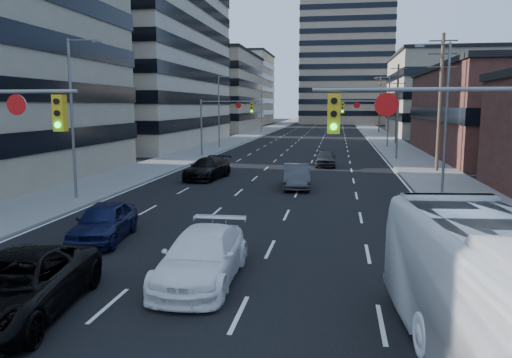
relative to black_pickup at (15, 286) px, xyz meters
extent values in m
cube|color=black|center=(3.79, 125.05, -0.81)|extent=(18.00, 300.00, 0.02)
cube|color=slate|center=(-7.71, 125.05, -0.74)|extent=(5.00, 300.00, 0.15)
cube|color=slate|center=(15.29, 125.05, -0.74)|extent=(5.00, 300.00, 0.15)
cube|color=#ADA089|center=(-23.21, 55.05, 13.18)|extent=(26.00, 34.00, 28.00)
cube|color=gray|center=(-20.21, 95.05, 7.18)|extent=(20.00, 30.00, 16.00)
cube|color=gray|center=(28.79, 83.05, 6.18)|extent=(22.00, 28.00, 14.00)
cube|color=gray|center=(9.79, 145.05, 28.18)|extent=(26.00, 26.00, 58.00)
cube|color=#ADA089|center=(-24.21, 135.05, 9.18)|extent=(24.00, 24.00, 20.00)
cube|color=gray|center=(35.79, 125.05, 5.18)|extent=(22.00, 22.00, 12.00)
cube|color=gold|center=(-0.31, 3.05, 4.33)|extent=(0.35, 0.28, 1.10)
cylinder|color=black|center=(-0.31, 2.89, 4.68)|extent=(0.18, 0.06, 0.18)
cylinder|color=black|center=(-0.31, 2.89, 4.33)|extent=(0.18, 0.06, 0.18)
cylinder|color=#0CE526|center=(-0.31, 2.89, 3.98)|extent=(0.18, 0.06, 0.18)
cylinder|color=white|center=(-1.71, 3.02, 4.58)|extent=(0.64, 0.06, 0.64)
cylinder|color=slate|center=(10.54, 3.05, 4.98)|extent=(6.50, 0.12, 0.12)
cube|color=gold|center=(7.89, 3.05, 4.33)|extent=(0.35, 0.28, 1.10)
cylinder|color=black|center=(7.89, 2.89, 4.68)|extent=(0.18, 0.06, 0.18)
cylinder|color=black|center=(7.89, 2.89, 4.33)|extent=(0.18, 0.06, 0.18)
cylinder|color=#0CE526|center=(7.89, 2.89, 3.98)|extent=(0.18, 0.06, 0.18)
cylinder|color=white|center=(9.29, 3.02, 4.58)|extent=(0.64, 0.06, 0.64)
cylinder|color=slate|center=(-6.21, 40.05, 2.18)|extent=(0.18, 0.18, 6.00)
cylinder|color=slate|center=(-3.21, 40.05, 4.98)|extent=(6.00, 0.12, 0.12)
cube|color=gold|center=(-0.81, 40.05, 4.33)|extent=(0.35, 0.28, 1.10)
cylinder|color=black|center=(-0.81, 39.89, 4.68)|extent=(0.18, 0.06, 0.18)
cylinder|color=black|center=(-0.81, 39.89, 4.33)|extent=(0.18, 0.06, 0.18)
cylinder|color=#0CE526|center=(-0.81, 39.89, 3.98)|extent=(0.18, 0.06, 0.18)
cylinder|color=white|center=(-2.21, 40.02, 4.58)|extent=(0.64, 0.06, 0.64)
cylinder|color=slate|center=(13.79, 40.05, 2.18)|extent=(0.18, 0.18, 6.00)
cylinder|color=slate|center=(10.79, 40.05, 4.98)|extent=(6.00, 0.12, 0.12)
cube|color=gold|center=(8.39, 40.05, 4.33)|extent=(0.35, 0.28, 1.10)
cylinder|color=black|center=(8.39, 39.89, 4.68)|extent=(0.18, 0.06, 0.18)
cylinder|color=black|center=(8.39, 39.89, 4.33)|extent=(0.18, 0.06, 0.18)
cylinder|color=#0CE526|center=(8.39, 39.89, 3.98)|extent=(0.18, 0.06, 0.18)
cylinder|color=white|center=(9.79, 40.02, 4.58)|extent=(0.64, 0.06, 0.64)
cylinder|color=#4C3D2D|center=(15.99, 31.05, 4.68)|extent=(0.28, 0.28, 11.00)
cube|color=#4C3D2D|center=(15.99, 31.05, 9.58)|extent=(2.20, 0.10, 0.10)
cube|color=#4C3D2D|center=(15.99, 31.05, 8.58)|extent=(2.20, 0.10, 0.10)
cube|color=#4C3D2D|center=(15.99, 31.05, 7.58)|extent=(2.20, 0.10, 0.10)
cylinder|color=#4C3D2D|center=(15.99, 61.05, 4.68)|extent=(0.28, 0.28, 11.00)
cube|color=#4C3D2D|center=(15.99, 61.05, 9.58)|extent=(2.20, 0.10, 0.10)
cube|color=#4C3D2D|center=(15.99, 61.05, 8.58)|extent=(2.20, 0.10, 0.10)
cube|color=#4C3D2D|center=(15.99, 61.05, 7.58)|extent=(2.20, 0.10, 0.10)
cylinder|color=#4C3D2D|center=(15.99, 91.05, 4.68)|extent=(0.28, 0.28, 11.00)
cube|color=#4C3D2D|center=(15.99, 91.05, 9.58)|extent=(2.20, 0.10, 0.10)
cube|color=#4C3D2D|center=(15.99, 91.05, 8.58)|extent=(2.20, 0.10, 0.10)
cube|color=#4C3D2D|center=(15.99, 91.05, 7.58)|extent=(2.20, 0.10, 0.10)
cylinder|color=slate|center=(-6.71, 15.05, 3.68)|extent=(0.16, 0.16, 9.00)
cylinder|color=slate|center=(-5.81, 15.05, 8.08)|extent=(1.80, 0.10, 0.10)
cube|color=slate|center=(-5.01, 15.05, 8.00)|extent=(0.50, 0.22, 0.14)
cylinder|color=slate|center=(-6.71, 50.05, 3.68)|extent=(0.16, 0.16, 9.00)
cylinder|color=slate|center=(-5.81, 50.05, 8.08)|extent=(1.80, 0.10, 0.10)
cube|color=slate|center=(-5.01, 50.05, 8.00)|extent=(0.50, 0.22, 0.14)
cylinder|color=slate|center=(-6.71, 85.05, 3.68)|extent=(0.16, 0.16, 9.00)
cylinder|color=slate|center=(-5.81, 85.05, 8.08)|extent=(1.80, 0.10, 0.10)
cube|color=slate|center=(-5.01, 85.05, 8.00)|extent=(0.50, 0.22, 0.14)
cylinder|color=slate|center=(14.29, 20.05, 3.68)|extent=(0.16, 0.16, 9.00)
cylinder|color=slate|center=(13.39, 20.05, 8.08)|extent=(1.80, 0.10, 0.10)
cube|color=slate|center=(12.59, 20.05, 8.00)|extent=(0.50, 0.22, 0.14)
cylinder|color=slate|center=(14.29, 55.05, 3.68)|extent=(0.16, 0.16, 9.00)
cylinder|color=slate|center=(13.39, 55.05, 8.08)|extent=(1.80, 0.10, 0.10)
cube|color=slate|center=(12.59, 55.05, 8.00)|extent=(0.50, 0.22, 0.14)
imported|color=black|center=(0.00, 0.00, 0.00)|extent=(3.42, 6.17, 1.63)
imported|color=white|center=(3.99, 3.32, -0.03)|extent=(2.28, 5.44, 1.57)
imported|color=#0D1336|center=(-1.16, 7.23, -0.05)|extent=(2.38, 4.72, 1.54)
imported|color=#37373A|center=(5.39, 21.31, -0.03)|extent=(2.12, 4.90, 1.57)
imported|color=black|center=(-1.41, 24.33, -0.04)|extent=(2.89, 5.63, 1.56)
imported|color=#2C2C2E|center=(6.94, 33.58, -0.07)|extent=(1.91, 4.44, 1.50)
camera|label=1|loc=(8.02, -10.99, 4.56)|focal=35.00mm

